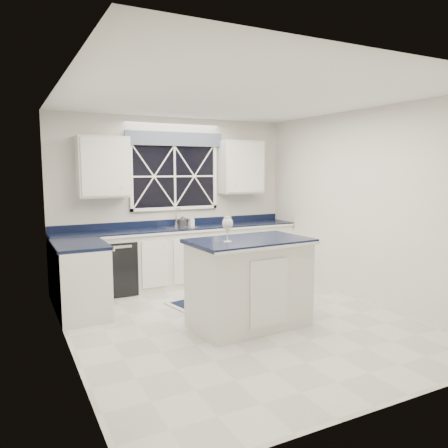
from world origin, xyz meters
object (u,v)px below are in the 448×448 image
island (249,282)px  wine_glass (228,225)px  faucet (177,216)px  dishwasher (113,266)px  soap_bottle (191,220)px  kettle (183,222)px

island → wine_glass: size_ratio=5.05×
faucet → dishwasher: bearing=-170.0°
wine_glass → soap_bottle: bearing=77.0°
faucet → soap_bottle: 0.26m
wine_glass → soap_bottle: wine_glass is taller
island → faucet: bearing=87.5°
faucet → wine_glass: (-0.30, -2.38, 0.15)m
dishwasher → island: size_ratio=0.56×
kettle → soap_bottle: bearing=37.7°
dishwasher → faucet: (1.10, 0.19, 0.69)m
dishwasher → soap_bottle: soap_bottle is taller
dishwasher → wine_glass: bearing=-69.8°
dishwasher → soap_bottle: (1.34, 0.15, 0.61)m
faucet → island: 2.38m
island → kettle: size_ratio=5.70×
dishwasher → wine_glass: (0.80, -2.18, 0.84)m
wine_glass → soap_bottle: 2.40m
soap_bottle → faucet: bearing=169.0°
faucet → soap_bottle: faucet is taller
faucet → soap_bottle: size_ratio=1.79×
dishwasher → island: 2.40m
wine_glass → kettle: bearing=81.5°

